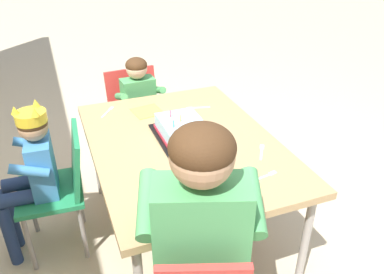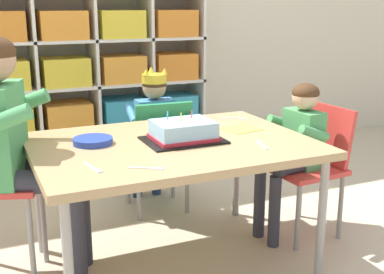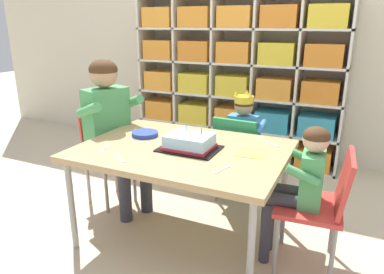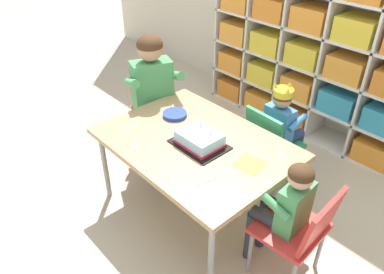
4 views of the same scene
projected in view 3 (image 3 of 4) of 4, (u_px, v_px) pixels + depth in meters
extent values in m
plane|color=beige|center=(183.00, 236.00, 2.29)|extent=(16.00, 16.00, 0.00)
cube|color=beige|center=(264.00, 17.00, 3.39)|extent=(6.87, 0.10, 2.70)
cube|color=silver|center=(241.00, 77.00, 3.57)|extent=(1.98, 0.01, 1.56)
cube|color=silver|center=(148.00, 73.00, 3.82)|extent=(0.02, 0.34, 1.56)
cube|color=silver|center=(181.00, 76.00, 3.67)|extent=(0.02, 0.34, 1.56)
cube|color=silver|center=(217.00, 78.00, 3.51)|extent=(0.02, 0.34, 1.56)
cube|color=silver|center=(256.00, 81.00, 3.35)|extent=(0.02, 0.34, 1.56)
cube|color=silver|center=(299.00, 83.00, 3.19)|extent=(0.02, 0.34, 1.56)
cube|color=silver|center=(346.00, 87.00, 3.04)|extent=(0.02, 0.34, 1.56)
cube|color=silver|center=(233.00, 155.00, 3.66)|extent=(1.98, 0.34, 0.02)
cube|color=silver|center=(234.00, 126.00, 3.57)|extent=(1.98, 0.34, 0.02)
cube|color=silver|center=(235.00, 95.00, 3.48)|extent=(1.98, 0.34, 0.02)
cube|color=silver|center=(236.00, 63.00, 3.38)|extent=(1.98, 0.34, 0.02)
cube|color=silver|center=(238.00, 29.00, 3.29)|extent=(1.98, 0.34, 0.02)
cube|color=orange|center=(165.00, 136.00, 3.93)|extent=(0.31, 0.28, 0.19)
cube|color=orange|center=(197.00, 140.00, 3.78)|extent=(0.31, 0.28, 0.19)
cube|color=orange|center=(233.00, 146.00, 3.62)|extent=(0.31, 0.28, 0.19)
cube|color=orange|center=(314.00, 157.00, 3.30)|extent=(0.31, 0.28, 0.19)
cube|color=orange|center=(164.00, 108.00, 3.84)|extent=(0.31, 0.28, 0.19)
cube|color=yellow|center=(198.00, 112.00, 3.68)|extent=(0.31, 0.28, 0.19)
cube|color=orange|center=(234.00, 116.00, 3.52)|extent=(0.31, 0.28, 0.19)
cube|color=teal|center=(274.00, 120.00, 3.37)|extent=(0.31, 0.28, 0.19)
cube|color=teal|center=(317.00, 125.00, 3.21)|extent=(0.31, 0.28, 0.19)
cube|color=orange|center=(163.00, 80.00, 3.75)|extent=(0.31, 0.28, 0.19)
cube|color=yellow|center=(198.00, 82.00, 3.59)|extent=(0.31, 0.28, 0.19)
cube|color=yellow|center=(235.00, 85.00, 3.43)|extent=(0.31, 0.28, 0.19)
cube|color=orange|center=(276.00, 88.00, 3.27)|extent=(0.31, 0.28, 0.19)
cube|color=orange|center=(321.00, 91.00, 3.12)|extent=(0.31, 0.28, 0.19)
cube|color=orange|center=(163.00, 49.00, 3.65)|extent=(0.31, 0.28, 0.19)
cube|color=orange|center=(198.00, 51.00, 3.50)|extent=(0.31, 0.28, 0.19)
cube|color=orange|center=(236.00, 52.00, 3.34)|extent=(0.31, 0.28, 0.19)
cube|color=yellow|center=(278.00, 53.00, 3.18)|extent=(0.31, 0.28, 0.19)
cube|color=orange|center=(325.00, 55.00, 3.02)|extent=(0.31, 0.28, 0.19)
cube|color=orange|center=(162.00, 18.00, 3.56)|extent=(0.31, 0.28, 0.19)
cube|color=orange|center=(198.00, 17.00, 3.40)|extent=(0.31, 0.28, 0.19)
cube|color=orange|center=(237.00, 17.00, 3.24)|extent=(0.31, 0.28, 0.19)
cube|color=orange|center=(281.00, 17.00, 3.09)|extent=(0.31, 0.28, 0.19)
cube|color=yellow|center=(329.00, 16.00, 2.93)|extent=(0.31, 0.28, 0.19)
cube|color=tan|center=(182.00, 150.00, 2.11)|extent=(1.20, 0.87, 0.03)
cylinder|color=#9E9993|center=(72.00, 205.00, 2.09)|extent=(0.04, 0.04, 0.56)
cylinder|color=#9E9993|center=(251.00, 253.00, 1.66)|extent=(0.04, 0.04, 0.56)
cylinder|color=#9E9993|center=(142.00, 162.00, 2.74)|extent=(0.04, 0.04, 0.56)
cylinder|color=#9E9993|center=(284.00, 188.00, 2.31)|extent=(0.04, 0.04, 0.56)
cube|color=#238451|center=(241.00, 155.00, 2.68)|extent=(0.36, 0.33, 0.03)
cube|color=#238451|center=(235.00, 140.00, 2.51)|extent=(0.32, 0.08, 0.30)
cylinder|color=gray|center=(263.00, 175.00, 2.78)|extent=(0.02, 0.02, 0.34)
cylinder|color=gray|center=(229.00, 168.00, 2.91)|extent=(0.02, 0.02, 0.34)
cylinder|color=gray|center=(253.00, 188.00, 2.57)|extent=(0.02, 0.02, 0.34)
cylinder|color=gray|center=(216.00, 180.00, 2.69)|extent=(0.02, 0.02, 0.34)
cube|color=#3D7FBC|center=(242.00, 135.00, 2.64)|extent=(0.22, 0.12, 0.29)
sphere|color=tan|center=(244.00, 106.00, 2.58)|extent=(0.13, 0.13, 0.13)
ellipsoid|color=#472D19|center=(244.00, 103.00, 2.57)|extent=(0.14, 0.14, 0.10)
cylinder|color=yellow|center=(244.00, 99.00, 2.56)|extent=(0.14, 0.14, 0.05)
cone|color=yellow|center=(247.00, 92.00, 2.60)|extent=(0.04, 0.04, 0.04)
cone|color=yellow|center=(250.00, 95.00, 2.50)|extent=(0.04, 0.04, 0.04)
cone|color=yellow|center=(236.00, 93.00, 2.55)|extent=(0.04, 0.04, 0.04)
cylinder|color=navy|center=(254.00, 147.00, 2.74)|extent=(0.08, 0.21, 0.07)
cylinder|color=navy|center=(239.00, 145.00, 2.80)|extent=(0.08, 0.21, 0.07)
cylinder|color=navy|center=(257.00, 168.00, 2.89)|extent=(0.06, 0.06, 0.36)
cylinder|color=navy|center=(243.00, 165.00, 2.95)|extent=(0.06, 0.06, 0.36)
cylinder|color=#3D7FBC|center=(261.00, 127.00, 2.60)|extent=(0.05, 0.18, 0.10)
cylinder|color=#3D7FBC|center=(229.00, 123.00, 2.72)|extent=(0.05, 0.18, 0.10)
cube|color=red|center=(109.00, 147.00, 2.60)|extent=(0.39, 0.39, 0.03)
cube|color=red|center=(97.00, 125.00, 2.65)|extent=(0.15, 0.28, 0.25)
cylinder|color=gray|center=(106.00, 185.00, 2.50)|extent=(0.02, 0.02, 0.43)
cylinder|color=gray|center=(134.00, 175.00, 2.67)|extent=(0.02, 0.02, 0.43)
cylinder|color=gray|center=(88.00, 175.00, 2.66)|extent=(0.02, 0.02, 0.43)
cylinder|color=gray|center=(116.00, 166.00, 2.83)|extent=(0.02, 0.02, 0.43)
cube|color=#4C9E5B|center=(107.00, 118.00, 2.53)|extent=(0.25, 0.34, 0.42)
sphere|color=tan|center=(103.00, 74.00, 2.44)|extent=(0.19, 0.19, 0.19)
ellipsoid|color=#472D19|center=(103.00, 69.00, 2.43)|extent=(0.19, 0.19, 0.14)
cylinder|color=#33333D|center=(110.00, 150.00, 2.43)|extent=(0.32, 0.19, 0.10)
cylinder|color=#33333D|center=(131.00, 144.00, 2.55)|extent=(0.32, 0.19, 0.10)
cylinder|color=#33333D|center=(125.00, 190.00, 2.40)|extent=(0.08, 0.08, 0.45)
cylinder|color=#33333D|center=(146.00, 182.00, 2.53)|extent=(0.08, 0.08, 0.45)
cylinder|color=#4C9E5B|center=(89.00, 110.00, 2.35)|extent=(0.25, 0.14, 0.14)
cylinder|color=#4C9E5B|center=(131.00, 102.00, 2.58)|extent=(0.25, 0.14, 0.14)
cube|color=red|center=(309.00, 206.00, 1.92)|extent=(0.36, 0.39, 0.03)
cube|color=red|center=(345.00, 182.00, 1.82)|extent=(0.09, 0.35, 0.30)
cylinder|color=gray|center=(284.00, 217.00, 2.16)|extent=(0.02, 0.02, 0.35)
cylinder|color=gray|center=(276.00, 246.00, 1.89)|extent=(0.02, 0.02, 0.35)
cylinder|color=gray|center=(333.00, 226.00, 2.07)|extent=(0.02, 0.02, 0.35)
cylinder|color=gray|center=(332.00, 258.00, 1.79)|extent=(0.02, 0.02, 0.35)
cube|color=#4C9E5B|center=(312.00, 179.00, 1.87)|extent=(0.13, 0.22, 0.29)
sphere|color=#DBB293|center=(316.00, 140.00, 1.81)|extent=(0.13, 0.13, 0.13)
ellipsoid|color=#472D19|center=(317.00, 136.00, 1.80)|extent=(0.14, 0.14, 0.10)
cylinder|color=#33333D|center=(291.00, 191.00, 2.00)|extent=(0.21, 0.08, 0.07)
cylinder|color=#33333D|center=(288.00, 201.00, 1.89)|extent=(0.21, 0.08, 0.07)
cylinder|color=#33333D|center=(269.00, 221.00, 2.10)|extent=(0.06, 0.06, 0.37)
cylinder|color=#33333D|center=(265.00, 233.00, 1.99)|extent=(0.06, 0.06, 0.37)
cylinder|color=#4C9E5B|center=(306.00, 158.00, 1.98)|extent=(0.18, 0.06, 0.10)
cylinder|color=#4C9E5B|center=(303.00, 176.00, 1.76)|extent=(0.18, 0.06, 0.10)
cube|color=black|center=(190.00, 149.00, 2.08)|extent=(0.34, 0.25, 0.01)
cube|color=#9ED1EF|center=(189.00, 141.00, 2.06)|extent=(0.25, 0.20, 0.08)
cube|color=red|center=(190.00, 147.00, 2.07)|extent=(0.27, 0.22, 0.02)
cylinder|color=#E54C66|center=(202.00, 131.00, 2.06)|extent=(0.01, 0.01, 0.04)
cylinder|color=#4CB2E5|center=(186.00, 128.00, 2.12)|extent=(0.01, 0.01, 0.04)
cylinder|color=#EFCC4C|center=(189.00, 131.00, 2.05)|extent=(0.01, 0.01, 0.04)
cylinder|color=#233DA3|center=(145.00, 134.00, 2.32)|extent=(0.17, 0.17, 0.03)
cube|color=#F4DB4C|center=(250.00, 153.00, 2.02)|extent=(0.18, 0.18, 0.00)
cube|color=white|center=(269.00, 143.00, 2.19)|extent=(0.09, 0.07, 0.00)
cube|color=white|center=(277.00, 146.00, 2.13)|extent=(0.04, 0.04, 0.00)
cube|color=white|center=(220.00, 170.00, 1.78)|extent=(0.03, 0.10, 0.00)
cube|color=white|center=(228.00, 166.00, 1.83)|extent=(0.03, 0.04, 0.00)
cube|color=white|center=(106.00, 148.00, 2.10)|extent=(0.03, 0.10, 0.00)
cube|color=white|center=(100.00, 152.00, 2.04)|extent=(0.03, 0.04, 0.00)
cube|color=white|center=(119.00, 157.00, 1.95)|extent=(0.09, 0.06, 0.00)
cube|color=white|center=(123.00, 161.00, 1.89)|extent=(0.04, 0.04, 0.00)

